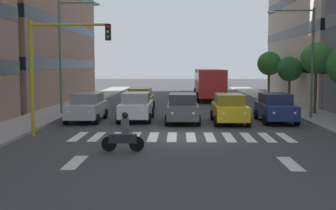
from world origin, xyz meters
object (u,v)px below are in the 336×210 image
object	(u,v)px
bus_behind_traffic	(209,81)
traffic_light_gantry	(54,60)
street_lamp_right	(66,46)
street_tree_1	(316,59)
car_4	(87,107)
car_3	(136,106)
motorcycle_with_rider	(124,135)
street_lamp_left	(305,51)
street_tree_2	(290,69)
car_2	(183,108)
street_tree_3	(269,64)
car_row2_0	(140,99)
car_0	(275,107)
car_1	(229,108)

from	to	relation	value
bus_behind_traffic	traffic_light_gantry	world-z (taller)	traffic_light_gantry
street_lamp_right	street_tree_1	distance (m)	16.88
car_4	street_tree_1	size ratio (longest dim) A/B	0.93
car_3	traffic_light_gantry	xyz separation A→B (m)	(3.27, 6.09, 2.78)
motorcycle_with_rider	street_lamp_left	bearing A→B (deg)	-134.25
street_tree_2	bus_behind_traffic	bearing A→B (deg)	-42.69
car_2	bus_behind_traffic	distance (m)	17.48
car_4	street_tree_1	bearing A→B (deg)	-166.60
street_tree_3	car_row2_0	bearing A→B (deg)	45.47
car_0	car_1	xyz separation A→B (m)	(2.82, 0.58, 0.00)
street_tree_1	street_tree_3	world-z (taller)	street_tree_1
motorcycle_with_rider	street_tree_3	xyz separation A→B (m)	(-11.29, -27.25, 2.94)
car_2	bus_behind_traffic	size ratio (longest dim) A/B	0.42
car_0	car_row2_0	bearing A→B (deg)	-34.50
car_row2_0	street_tree_2	world-z (taller)	street_tree_2
car_1	motorcycle_with_rider	xyz separation A→B (m)	(5.14, 8.47, -0.24)
bus_behind_traffic	street_lamp_left	size ratio (longest dim) A/B	1.55
car_1	street_tree_3	xyz separation A→B (m)	(-6.15, -18.78, 2.70)
car_3	car_4	world-z (taller)	same
car_1	car_2	xyz separation A→B (m)	(2.75, -0.30, 0.00)
car_4	street_lamp_left	world-z (taller)	street_lamp_left
car_2	car_3	distance (m)	2.97
car_row2_0	bus_behind_traffic	xyz separation A→B (m)	(-5.87, -10.98, 0.97)
car_3	street_lamp_left	world-z (taller)	street_lamp_left
car_0	street_tree_1	world-z (taller)	street_tree_1
car_0	motorcycle_with_rider	xyz separation A→B (m)	(7.96, 9.05, -0.24)
car_0	car_2	bearing A→B (deg)	2.84
car_0	street_tree_2	world-z (taller)	street_tree_2
car_1	street_lamp_right	distance (m)	11.77
car_2	bus_behind_traffic	world-z (taller)	bus_behind_traffic
street_lamp_right	car_0	bearing A→B (deg)	167.26
street_tree_1	street_tree_3	bearing A→B (deg)	-89.36
car_row2_0	bus_behind_traffic	world-z (taller)	bus_behind_traffic
car_3	street_tree_3	size ratio (longest dim) A/B	0.95
bus_behind_traffic	street_lamp_right	world-z (taller)	street_lamp_right
street_lamp_right	street_tree_3	xyz separation A→B (m)	(-16.68, -15.18, -1.14)
car_0	car_4	bearing A→B (deg)	-0.66
car_0	car_3	bearing A→B (deg)	-3.66
car_0	street_tree_3	size ratio (longest dim) A/B	0.95
street_tree_3	street_tree_1	bearing A→B (deg)	90.64
motorcycle_with_rider	traffic_light_gantry	distance (m)	5.94
car_0	traffic_light_gantry	world-z (taller)	traffic_light_gantry
car_0	street_tree_2	size ratio (longest dim) A/B	1.11
car_0	street_tree_2	bearing A→B (deg)	-107.96
street_lamp_right	street_tree_1	bearing A→B (deg)	-177.76
street_tree_2	car_3	bearing A→B (deg)	41.19
car_1	street_lamp_left	world-z (taller)	street_lamp_left
car_1	car_row2_0	distance (m)	8.80
car_3	bus_behind_traffic	distance (m)	17.38
traffic_light_gantry	street_lamp_left	size ratio (longest dim) A/B	0.81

